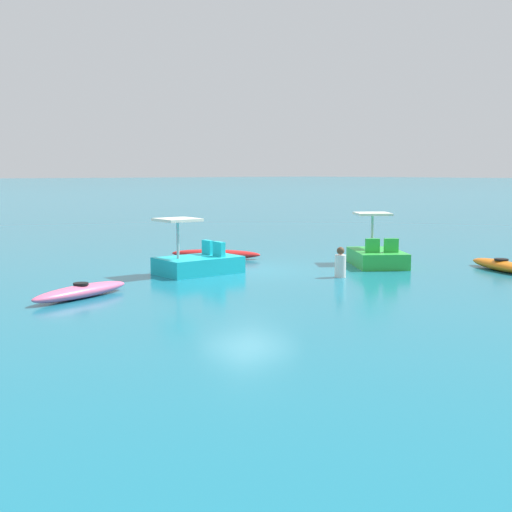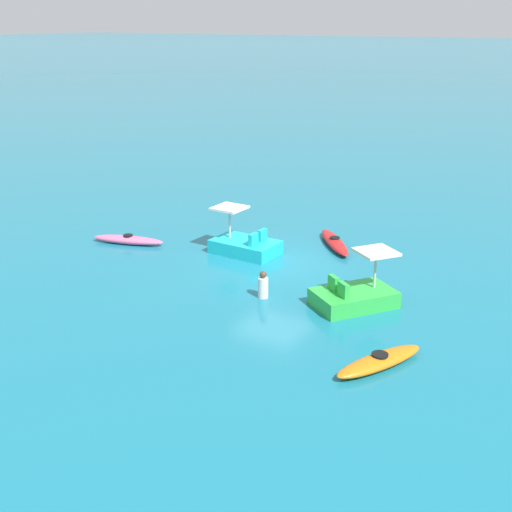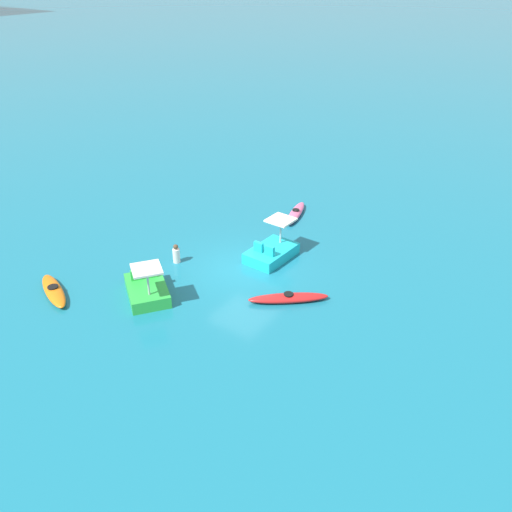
{
  "view_description": "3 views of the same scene",
  "coord_description": "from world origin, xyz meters",
  "px_view_note": "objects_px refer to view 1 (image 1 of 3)",
  "views": [
    {
      "loc": [
        13.06,
        15.85,
        3.02
      ],
      "look_at": [
        0.62,
        1.12,
        0.61
      ],
      "focal_mm": 47.33,
      "sensor_mm": 36.0,
      "label": 1
    },
    {
      "loc": [
        -11.0,
        19.34,
        8.23
      ],
      "look_at": [
        0.12,
        1.05,
        0.62
      ],
      "focal_mm": 46.96,
      "sensor_mm": 36.0,
      "label": 2
    },
    {
      "loc": [
        -15.99,
        -11.89,
        11.89
      ],
      "look_at": [
        0.44,
        -0.41,
        0.58
      ],
      "focal_mm": 37.47,
      "sensor_mm": 36.0,
      "label": 3
    }
  ],
  "objects_px": {
    "kayak_pink": "(81,291)",
    "person_near_shore": "(340,264)",
    "pedal_boat_green": "(377,255)",
    "pedal_boat_cyan": "(198,262)",
    "kayak_red": "(216,254)",
    "kayak_orange": "(501,265)"
  },
  "relations": [
    {
      "from": "kayak_red",
      "to": "person_near_shore",
      "type": "xyz_separation_m",
      "value": [
        -0.21,
        5.7,
        0.22
      ]
    },
    {
      "from": "kayak_orange",
      "to": "person_near_shore",
      "type": "distance_m",
      "value": 5.28
    },
    {
      "from": "kayak_pink",
      "to": "person_near_shore",
      "type": "distance_m",
      "value": 7.38
    },
    {
      "from": "kayak_pink",
      "to": "pedal_boat_cyan",
      "type": "height_order",
      "value": "pedal_boat_cyan"
    },
    {
      "from": "kayak_red",
      "to": "kayak_orange",
      "type": "relative_size",
      "value": 1.0
    },
    {
      "from": "kayak_pink",
      "to": "person_near_shore",
      "type": "xyz_separation_m",
      "value": [
        -7.15,
        1.83,
        0.22
      ]
    },
    {
      "from": "kayak_red",
      "to": "kayak_orange",
      "type": "height_order",
      "value": "same"
    },
    {
      "from": "kayak_pink",
      "to": "kayak_orange",
      "type": "height_order",
      "value": "same"
    },
    {
      "from": "kayak_orange",
      "to": "pedal_boat_cyan",
      "type": "height_order",
      "value": "pedal_boat_cyan"
    },
    {
      "from": "pedal_boat_cyan",
      "to": "pedal_boat_green",
      "type": "bearing_deg",
      "value": 156.35
    },
    {
      "from": "pedal_boat_green",
      "to": "kayak_red",
      "type": "bearing_deg",
      "value": -59.03
    },
    {
      "from": "pedal_boat_green",
      "to": "pedal_boat_cyan",
      "type": "distance_m",
      "value": 5.89
    },
    {
      "from": "kayak_pink",
      "to": "kayak_orange",
      "type": "distance_m",
      "value": 12.59
    },
    {
      "from": "kayak_orange",
      "to": "kayak_pink",
      "type": "bearing_deg",
      "value": -19.12
    },
    {
      "from": "person_near_shore",
      "to": "kayak_pink",
      "type": "bearing_deg",
      "value": -14.33
    },
    {
      "from": "kayak_pink",
      "to": "pedal_boat_green",
      "type": "relative_size",
      "value": 1.04
    },
    {
      "from": "pedal_boat_green",
      "to": "person_near_shore",
      "type": "distance_m",
      "value": 2.83
    },
    {
      "from": "pedal_boat_green",
      "to": "person_near_shore",
      "type": "relative_size",
      "value": 3.21
    },
    {
      "from": "kayak_red",
      "to": "pedal_boat_cyan",
      "type": "xyz_separation_m",
      "value": [
        2.51,
        2.46,
        0.17
      ]
    },
    {
      "from": "pedal_boat_green",
      "to": "person_near_shore",
      "type": "bearing_deg",
      "value": 18.18
    },
    {
      "from": "pedal_boat_green",
      "to": "kayak_pink",
      "type": "bearing_deg",
      "value": -5.48
    },
    {
      "from": "kayak_pink",
      "to": "pedal_boat_cyan",
      "type": "xyz_separation_m",
      "value": [
        -4.44,
        -1.42,
        0.17
      ]
    }
  ]
}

